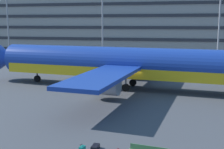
# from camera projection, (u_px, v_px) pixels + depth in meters

# --- Properties ---
(ground_plane) EXTENTS (600.00, 600.00, 0.00)m
(ground_plane) POSITION_uv_depth(u_px,v_px,m) (132.00, 91.00, 36.26)
(ground_plane) COLOR #424449
(terminal_structure) EXTENTS (135.84, 20.62, 14.05)m
(terminal_structure) POSITION_uv_depth(u_px,v_px,m) (161.00, 27.00, 80.57)
(terminal_structure) COLOR gray
(terminal_structure) RESTS_ON ground_plane
(airliner) EXTENTS (37.94, 30.65, 10.85)m
(airliner) POSITION_uv_depth(u_px,v_px,m) (123.00, 64.00, 37.33)
(airliner) COLOR navy
(airliner) RESTS_ON ground_plane
(light_mast_far_left) EXTENTS (1.80, 0.50, 22.82)m
(light_mast_far_left) POSITION_uv_depth(u_px,v_px,m) (7.00, 2.00, 73.25)
(light_mast_far_left) COLOR gray
(light_mast_far_left) RESTS_ON ground_plane
(suitcase_teal) EXTENTS (0.42, 0.82, 0.28)m
(suitcase_teal) POSITION_uv_depth(u_px,v_px,m) (95.00, 147.00, 19.41)
(suitcase_teal) COLOR black
(suitcase_teal) RESTS_ON ground_plane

